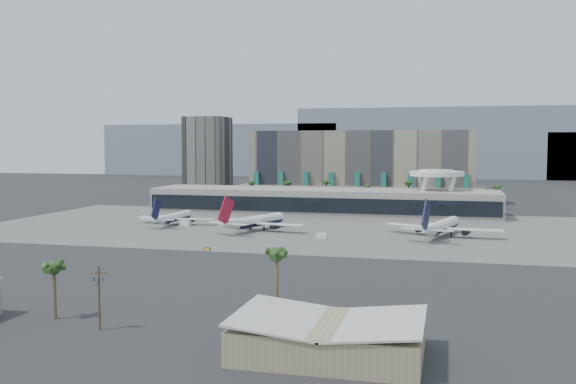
% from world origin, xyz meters
% --- Properties ---
extents(ground, '(900.00, 900.00, 0.00)m').
position_xyz_m(ground, '(0.00, 0.00, 0.00)').
color(ground, '#232326').
rests_on(ground, ground).
extents(apron_pad, '(260.00, 130.00, 0.06)m').
position_xyz_m(apron_pad, '(0.00, 55.00, 0.03)').
color(apron_pad, '#5B5B59').
rests_on(apron_pad, ground).
extents(mountain_ridge, '(680.00, 60.00, 70.00)m').
position_xyz_m(mountain_ridge, '(27.88, 470.00, 29.89)').
color(mountain_ridge, gray).
rests_on(mountain_ridge, ground).
extents(hotel, '(140.00, 30.00, 42.00)m').
position_xyz_m(hotel, '(10.00, 174.41, 16.81)').
color(hotel, tan).
rests_on(hotel, ground).
extents(office_tower, '(30.00, 30.00, 52.00)m').
position_xyz_m(office_tower, '(-95.00, 200.00, 22.94)').
color(office_tower, black).
rests_on(office_tower, ground).
extents(terminal, '(170.00, 32.50, 14.50)m').
position_xyz_m(terminal, '(0.00, 109.84, 6.52)').
color(terminal, '#A39B8F').
rests_on(terminal, ground).
extents(saucer_structure, '(26.00, 26.00, 21.89)m').
position_xyz_m(saucer_structure, '(55.00, 116.00, 18.45)').
color(saucer_structure, white).
rests_on(saucer_structure, ground).
extents(palm_row, '(157.80, 2.80, 13.10)m').
position_xyz_m(palm_row, '(7.00, 145.00, 10.50)').
color(palm_row, brown).
rests_on(palm_row, ground).
extents(hangar_right, '(30.55, 20.60, 6.89)m').
position_xyz_m(hangar_right, '(42.00, -100.00, 2.95)').
color(hangar_right, tan).
rests_on(hangar_right, ground).
extents(utility_pole, '(3.20, 0.85, 12.00)m').
position_xyz_m(utility_pole, '(-2.00, -96.09, 7.14)').
color(utility_pole, '#4C3826').
rests_on(utility_pole, ground).
extents(airliner_left, '(35.75, 36.85, 12.71)m').
position_xyz_m(airliner_left, '(-52.68, 50.40, 3.21)').
color(airliner_left, white).
rests_on(airliner_left, ground).
extents(airliner_centre, '(40.37, 41.69, 15.08)m').
position_xyz_m(airliner_centre, '(-13.45, 41.41, 3.80)').
color(airliner_centre, white).
rests_on(airliner_centre, ground).
extents(airliner_right, '(42.87, 44.46, 15.70)m').
position_xyz_m(airliner_right, '(58.29, 41.66, 3.96)').
color(airliner_right, white).
rests_on(airliner_right, ground).
extents(service_vehicle_a, '(4.81, 3.05, 2.18)m').
position_xyz_m(service_vehicle_a, '(-46.22, 47.50, 1.09)').
color(service_vehicle_a, white).
rests_on(service_vehicle_a, ground).
extents(service_vehicle_b, '(3.88, 2.40, 1.92)m').
position_xyz_m(service_vehicle_b, '(16.22, 26.40, 0.96)').
color(service_vehicle_b, white).
rests_on(service_vehicle_b, ground).
extents(taxiway_sign, '(2.18, 0.60, 0.98)m').
position_xyz_m(taxiway_sign, '(-14.72, -8.51, 0.49)').
color(taxiway_sign, black).
rests_on(taxiway_sign, ground).
extents(near_palm_a, '(6.00, 6.00, 11.60)m').
position_xyz_m(near_palm_a, '(-14.41, -91.48, 8.78)').
color(near_palm_a, brown).
rests_on(near_palm_a, ground).
extents(near_palm_b, '(6.00, 6.00, 15.10)m').
position_xyz_m(near_palm_b, '(29.29, -85.63, 12.18)').
color(near_palm_b, brown).
rests_on(near_palm_b, ground).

